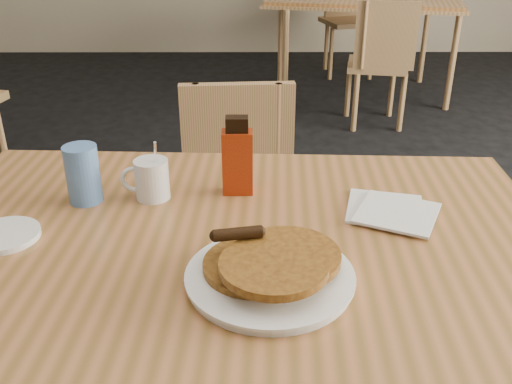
# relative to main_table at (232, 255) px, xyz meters

# --- Properties ---
(main_table) EXTENTS (1.37, 0.96, 0.75)m
(main_table) POSITION_rel_main_table_xyz_m (0.00, 0.00, 0.00)
(main_table) COLOR #A8673B
(main_table) RESTS_ON floor
(neighbor_table) EXTENTS (1.56, 1.21, 0.75)m
(neighbor_table) POSITION_rel_main_table_xyz_m (0.86, 3.44, 0.00)
(neighbor_table) COLOR #A8673B
(neighbor_table) RESTS_ON floor
(chair_main_far) EXTENTS (0.40, 0.40, 0.83)m
(chair_main_far) POSITION_rel_main_table_xyz_m (-0.01, 0.73, -0.22)
(chair_main_far) COLOR tan
(chair_main_far) RESTS_ON floor
(chair_neighbor_far) EXTENTS (0.53, 0.53, 0.94)m
(chair_neighbor_far) POSITION_rel_main_table_xyz_m (0.88, 4.17, -0.15)
(chair_neighbor_far) COLOR tan
(chair_neighbor_far) RESTS_ON floor
(chair_neighbor_near) EXTENTS (0.44, 0.45, 0.83)m
(chair_neighbor_near) POSITION_rel_main_table_xyz_m (0.86, 2.69, -0.22)
(chair_neighbor_near) COLOR tan
(chair_neighbor_near) RESTS_ON floor
(pancake_plate) EXTENTS (0.29, 0.29, 0.09)m
(pancake_plate) POSITION_rel_main_table_xyz_m (0.07, -0.15, 0.06)
(pancake_plate) COLOR white
(pancake_plate) RESTS_ON main_table
(coffee_mug) EXTENTS (0.11, 0.08, 0.14)m
(coffee_mug) POSITION_rel_main_table_xyz_m (-0.18, 0.18, 0.09)
(coffee_mug) COLOR white
(coffee_mug) RESTS_ON main_table
(syrup_bottle) EXTENTS (0.07, 0.04, 0.18)m
(syrup_bottle) POSITION_rel_main_table_xyz_m (0.01, 0.20, 0.12)
(syrup_bottle) COLOR maroon
(syrup_bottle) RESTS_ON main_table
(napkin_stack) EXTENTS (0.22, 0.23, 0.01)m
(napkin_stack) POSITION_rel_main_table_xyz_m (0.33, 0.10, 0.05)
(napkin_stack) COLOR silver
(napkin_stack) RESTS_ON main_table
(blue_tumbler) EXTENTS (0.09, 0.09, 0.13)m
(blue_tumbler) POSITION_rel_main_table_xyz_m (-0.33, 0.16, 0.10)
(blue_tumbler) COLOR #507CBC
(blue_tumbler) RESTS_ON main_table
(side_saucer) EXTENTS (0.15, 0.15, 0.01)m
(side_saucer) POSITION_rel_main_table_xyz_m (-0.44, 0.00, 0.05)
(side_saucer) COLOR white
(side_saucer) RESTS_ON main_table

